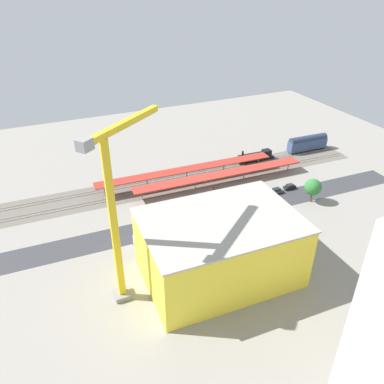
{
  "coord_description": "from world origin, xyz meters",
  "views": [
    {
      "loc": [
        47.04,
        84.02,
        61.92
      ],
      "look_at": [
        9.83,
        0.29,
        8.27
      ],
      "focal_mm": 35.63,
      "sensor_mm": 36.0,
      "label": 1
    }
  ],
  "objects_px": {
    "parked_car_0": "(290,187)",
    "box_truck_1": "(178,228)",
    "parked_car_4": "(222,204)",
    "platform_canopy_near": "(221,174)",
    "street_tree_0": "(313,187)",
    "parked_car_1": "(276,191)",
    "platform_canopy_far": "(187,169)",
    "street_tree_2": "(269,198)",
    "locomotive": "(256,157)",
    "passenger_coach": "(308,143)",
    "parked_car_2": "(257,195)",
    "construction_building": "(220,248)",
    "tower_crane": "(116,209)",
    "street_tree_1": "(219,207)",
    "traffic_light": "(213,193)",
    "box_truck_0": "(153,237)",
    "parked_car_3": "(241,199)"
  },
  "relations": [
    {
      "from": "parked_car_0",
      "to": "box_truck_1",
      "type": "distance_m",
      "value": 43.21
    },
    {
      "from": "parked_car_4",
      "to": "box_truck_1",
      "type": "distance_m",
      "value": 19.12
    },
    {
      "from": "platform_canopy_near",
      "to": "street_tree_0",
      "type": "bearing_deg",
      "value": 134.19
    },
    {
      "from": "box_truck_1",
      "to": "parked_car_1",
      "type": "bearing_deg",
      "value": -169.01
    },
    {
      "from": "platform_canopy_far",
      "to": "parked_car_4",
      "type": "height_order",
      "value": "platform_canopy_far"
    },
    {
      "from": "platform_canopy_far",
      "to": "street_tree_2",
      "type": "bearing_deg",
      "value": 115.62
    },
    {
      "from": "platform_canopy_near",
      "to": "locomotive",
      "type": "relative_size",
      "value": 4.03
    },
    {
      "from": "parked_car_4",
      "to": "street_tree_0",
      "type": "height_order",
      "value": "street_tree_0"
    },
    {
      "from": "platform_canopy_near",
      "to": "parked_car_4",
      "type": "xyz_separation_m",
      "value": [
        5.7,
        12.16,
        -2.94
      ]
    },
    {
      "from": "platform_canopy_far",
      "to": "passenger_coach",
      "type": "distance_m",
      "value": 53.22
    },
    {
      "from": "parked_car_2",
      "to": "construction_building",
      "type": "xyz_separation_m",
      "value": [
        27.05,
        26.25,
        6.75
      ]
    },
    {
      "from": "parked_car_1",
      "to": "tower_crane",
      "type": "xyz_separation_m",
      "value": [
        55.58,
        22.77,
        21.27
      ]
    },
    {
      "from": "passenger_coach",
      "to": "box_truck_1",
      "type": "relative_size",
      "value": 1.65
    },
    {
      "from": "parked_car_0",
      "to": "passenger_coach",
      "type": "bearing_deg",
      "value": -137.73
    },
    {
      "from": "platform_canopy_near",
      "to": "parked_car_4",
      "type": "distance_m",
      "value": 13.75
    },
    {
      "from": "box_truck_1",
      "to": "street_tree_2",
      "type": "height_order",
      "value": "street_tree_2"
    },
    {
      "from": "parked_car_2",
      "to": "parked_car_0",
      "type": "bearing_deg",
      "value": 179.8
    },
    {
      "from": "street_tree_2",
      "to": "street_tree_1",
      "type": "bearing_deg",
      "value": -2.69
    },
    {
      "from": "parked_car_2",
      "to": "traffic_light",
      "type": "xyz_separation_m",
      "value": [
        14.64,
        -1.23,
        3.47
      ]
    },
    {
      "from": "platform_canopy_far",
      "to": "construction_building",
      "type": "height_order",
      "value": "construction_building"
    },
    {
      "from": "construction_building",
      "to": "street_tree_0",
      "type": "relative_size",
      "value": 4.42
    },
    {
      "from": "tower_crane",
      "to": "street_tree_2",
      "type": "relative_size",
      "value": 4.95
    },
    {
      "from": "passenger_coach",
      "to": "construction_building",
      "type": "xyz_separation_m",
      "value": [
        64.4,
        48.72,
        4.23
      ]
    },
    {
      "from": "parked_car_0",
      "to": "tower_crane",
      "type": "relative_size",
      "value": 0.1
    },
    {
      "from": "locomotive",
      "to": "parked_car_4",
      "type": "distance_m",
      "value": 34.88
    },
    {
      "from": "locomotive",
      "to": "box_truck_0",
      "type": "bearing_deg",
      "value": 31.33
    },
    {
      "from": "platform_canopy_near",
      "to": "street_tree_1",
      "type": "relative_size",
      "value": 6.63
    },
    {
      "from": "locomotive",
      "to": "parked_car_0",
      "type": "bearing_deg",
      "value": 86.22
    },
    {
      "from": "parked_car_0",
      "to": "parked_car_2",
      "type": "height_order",
      "value": "parked_car_2"
    },
    {
      "from": "platform_canopy_near",
      "to": "construction_building",
      "type": "xyz_separation_m",
      "value": [
        20.4,
        38.13,
        3.81
      ]
    },
    {
      "from": "box_truck_1",
      "to": "passenger_coach",
      "type": "bearing_deg",
      "value": -155.77
    },
    {
      "from": "passenger_coach",
      "to": "box_truck_0",
      "type": "bearing_deg",
      "value": 22.71
    },
    {
      "from": "parked_car_1",
      "to": "construction_building",
      "type": "distance_m",
      "value": 43.12
    },
    {
      "from": "street_tree_2",
      "to": "traffic_light",
      "type": "height_order",
      "value": "street_tree_2"
    },
    {
      "from": "parked_car_0",
      "to": "locomotive",
      "type": "bearing_deg",
      "value": -93.78
    },
    {
      "from": "parked_car_0",
      "to": "box_truck_0",
      "type": "xyz_separation_m",
      "value": [
        49.77,
        8.69,
        1.0
      ]
    },
    {
      "from": "platform_canopy_near",
      "to": "parked_car_3",
      "type": "relative_size",
      "value": 13.73
    },
    {
      "from": "box_truck_1",
      "to": "platform_canopy_far",
      "type": "bearing_deg",
      "value": -118.0
    },
    {
      "from": "parked_car_2",
      "to": "traffic_light",
      "type": "distance_m",
      "value": 15.1
    },
    {
      "from": "construction_building",
      "to": "box_truck_1",
      "type": "xyz_separation_m",
      "value": [
        2.86,
        -18.45,
        -5.75
      ]
    },
    {
      "from": "parked_car_0",
      "to": "street_tree_2",
      "type": "distance_m",
      "value": 18.1
    },
    {
      "from": "parked_car_2",
      "to": "street_tree_2",
      "type": "bearing_deg",
      "value": 77.27
    },
    {
      "from": "parked_car_1",
      "to": "parked_car_3",
      "type": "distance_m",
      "value": 12.6
    },
    {
      "from": "construction_building",
      "to": "tower_crane",
      "type": "height_order",
      "value": "tower_crane"
    },
    {
      "from": "platform_canopy_near",
      "to": "street_tree_1",
      "type": "height_order",
      "value": "street_tree_1"
    },
    {
      "from": "passenger_coach",
      "to": "box_truck_0",
      "type": "distance_m",
      "value": 80.82
    },
    {
      "from": "parked_car_4",
      "to": "box_truck_0",
      "type": "relative_size",
      "value": 0.48
    },
    {
      "from": "parked_car_4",
      "to": "tower_crane",
      "type": "xyz_separation_m",
      "value": [
        36.25,
        23.12,
        21.3
      ]
    },
    {
      "from": "parked_car_2",
      "to": "parked_car_4",
      "type": "relative_size",
      "value": 0.87
    },
    {
      "from": "locomotive",
      "to": "street_tree_2",
      "type": "relative_size",
      "value": 1.89
    }
  ]
}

